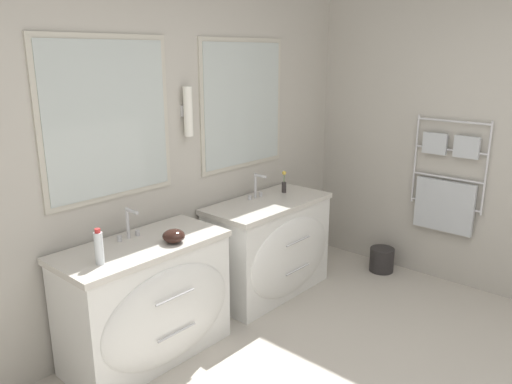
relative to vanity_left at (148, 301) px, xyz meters
name	(u,v)px	position (x,y,z in m)	size (l,w,h in m)	color
wall_back	(149,152)	(0.33, 0.34, 0.90)	(5.93, 0.15, 2.60)	#B2ADA3
wall_right	(436,135)	(2.51, -0.82, 0.88)	(0.13, 4.08, 2.60)	#B2ADA3
vanity_left	(148,301)	(0.00, 0.00, 0.00)	(1.11, 0.59, 0.81)	white
vanity_right	(271,247)	(1.26, 0.00, 0.00)	(1.11, 0.59, 0.81)	white
faucet_left	(129,224)	(0.00, 0.16, 0.50)	(0.17, 0.13, 0.21)	silver
faucet_right	(257,186)	(1.26, 0.16, 0.50)	(0.17, 0.13, 0.21)	silver
toiletry_bottle	(99,248)	(-0.35, -0.05, 0.49)	(0.05, 0.05, 0.22)	silver
amenity_bowl	(174,236)	(0.15, -0.11, 0.44)	(0.15, 0.15, 0.09)	black
flower_vase	(284,184)	(1.55, 0.10, 0.47)	(0.04, 0.04, 0.19)	#332D2D
waste_bin	(382,259)	(2.27, -0.51, -0.30)	(0.23, 0.23, 0.22)	#282626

